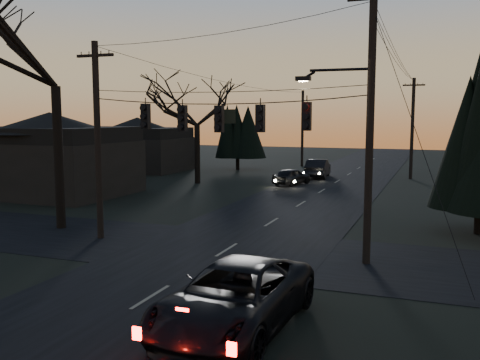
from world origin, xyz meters
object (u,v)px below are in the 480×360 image
at_px(utility_pole_left, 101,238).
at_px(utility_pole_far_l, 302,166).
at_px(suv_near, 234,298).
at_px(sedan_oncoming_a, 292,177).
at_px(sedan_oncoming_b, 318,168).
at_px(utility_pole_right, 366,264).
at_px(bare_tree_left, 53,27).
at_px(utility_pole_far_r, 410,179).

bearing_deg(utility_pole_left, utility_pole_far_l, 90.00).
distance_m(suv_near, sedan_oncoming_a, 28.66).
height_order(utility_pole_far_l, suv_near, utility_pole_far_l).
bearing_deg(suv_near, sedan_oncoming_b, 101.87).
xyz_separation_m(utility_pole_right, utility_pole_left, (-11.50, 0.00, 0.00)).
height_order(utility_pole_far_l, sedan_oncoming_b, utility_pole_far_l).
relative_size(utility_pole_right, bare_tree_left, 0.74).
bearing_deg(utility_pole_left, bare_tree_left, 159.53).
bearing_deg(sedan_oncoming_b, bare_tree_left, 69.74).
bearing_deg(bare_tree_left, sedan_oncoming_a, 72.63).
height_order(utility_pole_far_l, bare_tree_left, bare_tree_left).
xyz_separation_m(utility_pole_right, utility_pole_far_l, (-11.50, 36.00, 0.00)).
bearing_deg(utility_pole_right, sedan_oncoming_a, 112.25).
height_order(bare_tree_left, sedan_oncoming_b, bare_tree_left).
relative_size(utility_pole_left, bare_tree_left, 0.63).
bearing_deg(utility_pole_far_r, bare_tree_left, -118.46).
relative_size(suv_near, sedan_oncoming_b, 1.22).
relative_size(utility_pole_left, sedan_oncoming_a, 2.23).
bearing_deg(utility_pole_far_r, utility_pole_right, -90.00).
xyz_separation_m(utility_pole_right, sedan_oncoming_b, (-7.62, 26.29, 0.80)).
bearing_deg(utility_pole_far_r, suv_near, -93.72).
relative_size(utility_pole_far_l, sedan_oncoming_a, 2.10).
height_order(bare_tree_left, sedan_oncoming_a, bare_tree_left).
xyz_separation_m(utility_pole_far_r, utility_pole_far_l, (-11.50, 8.00, 0.00)).
xyz_separation_m(sedan_oncoming_a, sedan_oncoming_b, (0.83, 5.63, 0.15)).
distance_m(sedan_oncoming_a, sedan_oncoming_b, 5.69).
relative_size(utility_pole_far_l, sedan_oncoming_b, 1.65).
xyz_separation_m(utility_pole_left, sedan_oncoming_a, (3.05, 20.66, 0.65)).
distance_m(bare_tree_left, sedan_oncoming_b, 27.47).
distance_m(suv_near, sedan_oncoming_b, 34.04).
relative_size(utility_pole_far_l, bare_tree_left, 0.59).
relative_size(utility_pole_far_r, sedan_oncoming_a, 2.23).
relative_size(utility_pole_far_l, suv_near, 1.35).
distance_m(utility_pole_far_l, bare_tree_left, 36.24).
relative_size(utility_pole_left, suv_near, 1.44).
bearing_deg(sedan_oncoming_a, bare_tree_left, 90.01).
xyz_separation_m(utility_pole_left, utility_pole_far_l, (0.00, 36.00, 0.00)).
bearing_deg(suv_near, utility_pole_right, 75.45).
bearing_deg(sedan_oncoming_b, utility_pole_far_r, -172.19).
height_order(utility_pole_left, utility_pole_far_r, same).
distance_m(bare_tree_left, sedan_oncoming_a, 22.25).
bearing_deg(utility_pole_right, sedan_oncoming_b, 106.17).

